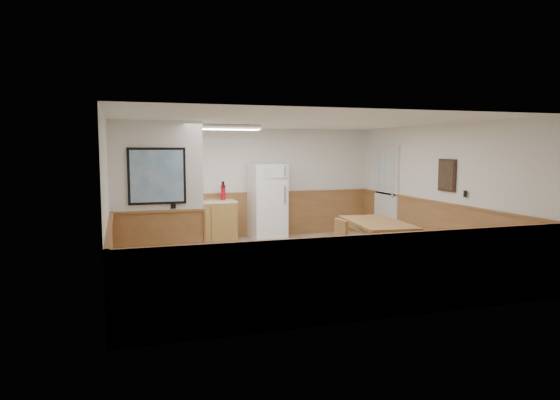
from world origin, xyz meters
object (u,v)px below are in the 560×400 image
object	(u,v)px
refrigerator	(267,201)
fire_extinguisher	(223,192)
dining_table	(377,227)
dining_bench	(441,241)
soap_bottle	(151,198)
dining_chair	(347,240)

from	to	relation	value
refrigerator	fire_extinguisher	world-z (taller)	refrigerator
dining_table	fire_extinguisher	distance (m)	3.77
dining_bench	soap_bottle	size ratio (longest dim) A/B	7.32
dining_chair	dining_bench	bearing A→B (deg)	5.56
soap_bottle	refrigerator	bearing A→B (deg)	-0.48
fire_extinguisher	dining_chair	bearing A→B (deg)	-54.13
fire_extinguisher	soap_bottle	distance (m)	1.57
dining_table	dining_chair	size ratio (longest dim) A/B	2.22
fire_extinguisher	dining_bench	bearing A→B (deg)	-30.43
dining_chair	fire_extinguisher	distance (m)	3.65
refrigerator	dining_bench	xyz separation A→B (m)	(2.45, -3.05, -0.51)
refrigerator	dining_chair	world-z (taller)	refrigerator
refrigerator	soap_bottle	size ratio (longest dim) A/B	8.01
refrigerator	dining_bench	distance (m)	3.95
dining_table	fire_extinguisher	xyz separation A→B (m)	(-2.18, 3.05, 0.43)
dining_bench	soap_bottle	bearing A→B (deg)	154.44
fire_extinguisher	soap_bottle	size ratio (longest dim) A/B	1.97
dining_chair	soap_bottle	world-z (taller)	soap_bottle
refrigerator	dining_table	world-z (taller)	refrigerator
dining_chair	fire_extinguisher	world-z (taller)	fire_extinguisher
dining_table	dining_bench	size ratio (longest dim) A/B	1.22
dining_bench	soap_bottle	xyz separation A→B (m)	(-5.02, 3.07, 0.66)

